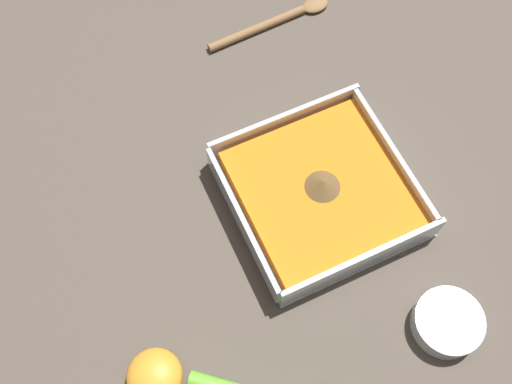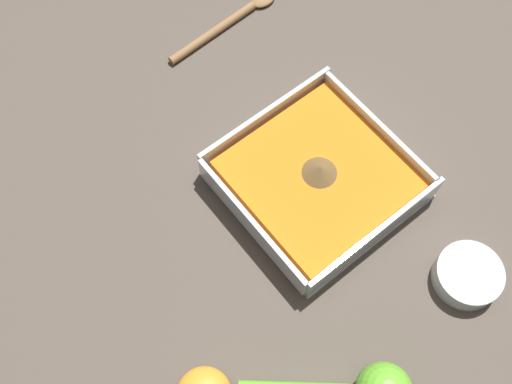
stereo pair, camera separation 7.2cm
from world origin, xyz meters
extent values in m
plane|color=brown|center=(0.00, 0.00, 0.00)|extent=(4.00, 4.00, 0.00)
cube|color=silver|center=(0.00, 0.00, 0.00)|extent=(0.21, 0.21, 0.01)
cube|color=silver|center=(0.00, 0.10, 0.03)|extent=(0.21, 0.01, 0.04)
cube|color=silver|center=(0.00, -0.10, 0.03)|extent=(0.21, 0.01, 0.04)
cube|color=silver|center=(0.10, 0.00, 0.03)|extent=(0.01, 0.20, 0.04)
cube|color=silver|center=(-0.11, 0.00, 0.03)|extent=(0.01, 0.20, 0.04)
cube|color=orange|center=(0.00, 0.00, 0.02)|extent=(0.19, 0.19, 0.03)
cone|color=brown|center=(0.00, 0.00, 0.04)|extent=(0.04, 0.04, 0.01)
cylinder|color=silver|center=(0.05, -0.20, 0.01)|extent=(0.08, 0.08, 0.03)
cylinder|color=brown|center=(0.05, -0.20, 0.01)|extent=(0.07, 0.07, 0.02)
cylinder|color=olive|center=(0.04, 0.27, 0.01)|extent=(0.15, 0.02, 0.01)
camera|label=1|loc=(-0.20, -0.24, 0.68)|focal=42.00mm
camera|label=2|loc=(-0.26, -0.21, 0.68)|focal=42.00mm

